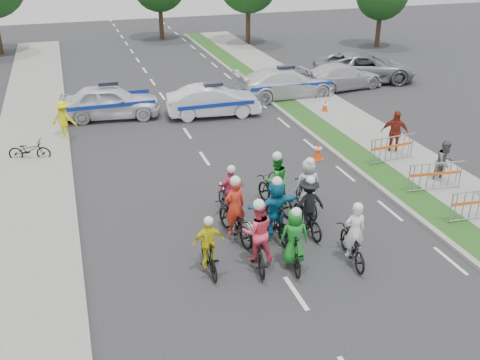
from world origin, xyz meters
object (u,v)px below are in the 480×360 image
object	(u,v)px
rider_0	(353,242)
civilian_sedan	(342,76)
spectator_2	(395,133)
rider_8	(275,188)
rider_3	(209,250)
rider_5	(275,213)
civilian_suv	(365,67)
marshal_hiviz	(64,120)
police_car_1	(213,101)
police_car_2	(285,83)
cone_0	(318,151)
rider_7	(307,191)
rider_9	(231,196)
rider_2	(257,241)
spectator_1	(445,162)
barrier_1	(435,178)
barrier_2	(392,150)
cone_1	(325,107)
barrier_0	(478,206)
rider_6	(235,218)
police_car_0	(110,102)
rider_1	(294,243)
parked_bike	(29,150)
rider_4	(308,210)

from	to	relation	value
rider_0	civilian_sedan	distance (m)	17.33
spectator_2	rider_8	bearing A→B (deg)	-122.22
rider_3	spectator_2	xyz separation A→B (m)	(9.10, 5.50, 0.26)
rider_3	rider_8	bearing A→B (deg)	-137.17
rider_5	rider_8	bearing A→B (deg)	-120.25
civilian_sedan	civilian_suv	distance (m)	2.32
civilian_suv	marshal_hiviz	size ratio (longest dim) A/B	3.57
police_car_1	police_car_2	bearing A→B (deg)	-62.07
rider_8	civilian_suv	world-z (taller)	rider_8
police_car_2	cone_0	distance (m)	8.43
rider_3	spectator_2	size ratio (longest dim) A/B	0.93
rider_5	rider_7	world-z (taller)	rider_5
rider_9	police_car_2	distance (m)	13.19
rider_0	police_car_2	distance (m)	15.47
rider_2	rider_7	world-z (taller)	rider_2
civilian_sedan	spectator_1	xyz separation A→B (m)	(-2.35, -12.08, 0.10)
rider_9	police_car_2	xyz separation A→B (m)	(6.58, 11.43, 0.09)
rider_3	civilian_suv	size ratio (longest dim) A/B	0.29
rider_7	civilian_sedan	bearing A→B (deg)	-118.67
rider_9	spectator_1	xyz separation A→B (m)	(7.85, -0.08, 0.12)
rider_8	barrier_1	bearing A→B (deg)	162.41
barrier_2	cone_1	xyz separation A→B (m)	(0.31, 6.29, -0.22)
marshal_hiviz	rider_9	bearing A→B (deg)	142.70
civilian_suv	barrier_2	bearing A→B (deg)	169.58
rider_0	rider_8	size ratio (longest dim) A/B	0.90
barrier_0	cone_1	bearing A→B (deg)	88.38
rider_6	police_car_0	xyz separation A→B (m)	(-2.30, 12.23, 0.12)
police_car_0	barrier_1	size ratio (longest dim) A/B	2.34
rider_1	barrier_2	distance (m)	8.16
rider_6	rider_2	bearing A→B (deg)	85.89
police_car_2	barrier_1	size ratio (longest dim) A/B	2.67
spectator_2	rider_6	bearing A→B (deg)	-119.37
rider_0	rider_7	size ratio (longest dim) A/B	0.97
rider_5	barrier_2	distance (m)	7.26
barrier_1	parked_bike	distance (m)	15.09
rider_7	barrier_2	size ratio (longest dim) A/B	0.97
rider_5	barrier_1	size ratio (longest dim) A/B	1.01
rider_3	rider_8	distance (m)	3.96
rider_5	police_car_2	size ratio (longest dim) A/B	0.38
rider_9	marshal_hiviz	size ratio (longest dim) A/B	1.06
rider_1	rider_4	distance (m)	1.87
barrier_0	rider_4	bearing A→B (deg)	167.90
rider_3	rider_0	bearing A→B (deg)	169.37
police_car_0	civilian_sedan	world-z (taller)	police_car_0
police_car_2	spectator_1	distance (m)	11.58
rider_4	cone_0	xyz separation A→B (m)	(2.73, 4.92, -0.38)
rider_0	barrier_2	world-z (taller)	rider_0
rider_7	barrier_1	world-z (taller)	rider_7
rider_3	police_car_2	xyz separation A→B (m)	(8.03, 14.15, 0.12)
marshal_hiviz	barrier_0	size ratio (longest dim) A/B	0.83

